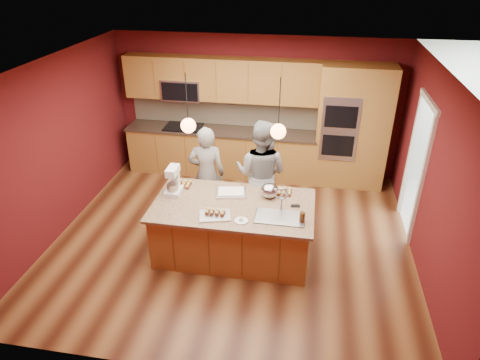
% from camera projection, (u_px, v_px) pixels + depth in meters
% --- Properties ---
extents(floor, '(5.50, 5.50, 0.00)m').
position_uv_depth(floor, '(233.00, 237.00, 6.81)').
color(floor, '#431F10').
rests_on(floor, ground).
extents(ceiling, '(5.50, 5.50, 0.00)m').
position_uv_depth(ceiling, '(231.00, 68.00, 5.53)').
color(ceiling, silver).
rests_on(ceiling, ground).
extents(wall_back, '(5.50, 0.00, 5.50)m').
position_uv_depth(wall_back, '(256.00, 106.00, 8.34)').
color(wall_back, '#541114').
rests_on(wall_back, ground).
extents(wall_front, '(5.50, 0.00, 5.50)m').
position_uv_depth(wall_front, '(182.00, 276.00, 4.00)').
color(wall_front, '#541114').
rests_on(wall_front, ground).
extents(wall_left, '(0.00, 5.00, 5.00)m').
position_uv_depth(wall_left, '(57.00, 148.00, 6.58)').
color(wall_left, '#541114').
rests_on(wall_left, ground).
extents(wall_right, '(0.00, 5.00, 5.00)m').
position_uv_depth(wall_right, '(432.00, 177.00, 5.76)').
color(wall_right, '#541114').
rests_on(wall_right, ground).
extents(cabinet_run, '(3.74, 0.64, 2.30)m').
position_uv_depth(cabinet_run, '(219.00, 126.00, 8.39)').
color(cabinet_run, olive).
rests_on(cabinet_run, floor).
extents(oven_column, '(1.30, 0.62, 2.30)m').
position_uv_depth(oven_column, '(352.00, 127.00, 7.89)').
color(oven_column, olive).
rests_on(oven_column, floor).
extents(doorway_trim, '(0.08, 1.11, 2.20)m').
position_uv_depth(doorway_trim, '(415.00, 170.00, 6.60)').
color(doorway_trim, silver).
rests_on(doorway_trim, wall_right).
extents(pendant_left, '(0.20, 0.20, 0.80)m').
position_uv_depth(pendant_left, '(188.00, 125.00, 5.63)').
color(pendant_left, black).
rests_on(pendant_left, ceiling).
extents(pendant_right, '(0.20, 0.20, 0.80)m').
position_uv_depth(pendant_right, '(278.00, 131.00, 5.45)').
color(pendant_right, black).
rests_on(pendant_right, ceiling).
extents(island, '(2.29, 1.29, 1.22)m').
position_uv_depth(island, '(234.00, 228.00, 6.28)').
color(island, olive).
rests_on(island, floor).
extents(person_left, '(0.65, 0.48, 1.63)m').
position_uv_depth(person_left, '(207.00, 174.00, 6.97)').
color(person_left, black).
rests_on(person_left, floor).
extents(person_right, '(1.01, 0.86, 1.80)m').
position_uv_depth(person_right, '(261.00, 174.00, 6.80)').
color(person_right, slate).
rests_on(person_right, floor).
extents(stand_mixer, '(0.22, 0.31, 0.42)m').
position_uv_depth(stand_mixer, '(173.00, 182.00, 6.30)').
color(stand_mixer, white).
rests_on(stand_mixer, island).
extents(sheet_cake, '(0.49, 0.40, 0.05)m').
position_uv_depth(sheet_cake, '(231.00, 192.00, 6.35)').
color(sheet_cake, white).
rests_on(sheet_cake, island).
extents(cooling_rack, '(0.48, 0.40, 0.02)m').
position_uv_depth(cooling_rack, '(215.00, 215.00, 5.82)').
color(cooling_rack, '#B1B3B7').
rests_on(cooling_rack, island).
extents(mixing_bowl, '(0.26, 0.26, 0.22)m').
position_uv_depth(mixing_bowl, '(269.00, 191.00, 6.23)').
color(mixing_bowl, '#B3B5BA').
rests_on(mixing_bowl, island).
extents(plate, '(0.18, 0.18, 0.01)m').
position_uv_depth(plate, '(241.00, 221.00, 5.71)').
color(plate, white).
rests_on(plate, island).
extents(tumbler, '(0.07, 0.07, 0.15)m').
position_uv_depth(tumbler, '(302.00, 217.00, 5.67)').
color(tumbler, '#3E230E').
rests_on(tumbler, island).
extents(phone, '(0.13, 0.08, 0.01)m').
position_uv_depth(phone, '(295.00, 206.00, 6.05)').
color(phone, black).
rests_on(phone, island).
extents(cupcakes_left, '(0.23, 0.23, 0.07)m').
position_uv_depth(cupcakes_left, '(184.00, 184.00, 6.55)').
color(cupcakes_left, '#D9B35F').
rests_on(cupcakes_left, island).
extents(cupcakes_rack, '(0.29, 0.14, 0.06)m').
position_uv_depth(cupcakes_rack, '(215.00, 212.00, 5.82)').
color(cupcakes_rack, '#D9B35F').
rests_on(cupcakes_rack, island).
extents(cupcakes_right, '(0.31, 0.23, 0.07)m').
position_uv_depth(cupcakes_right, '(282.00, 191.00, 6.36)').
color(cupcakes_right, '#D9B35F').
rests_on(cupcakes_right, island).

